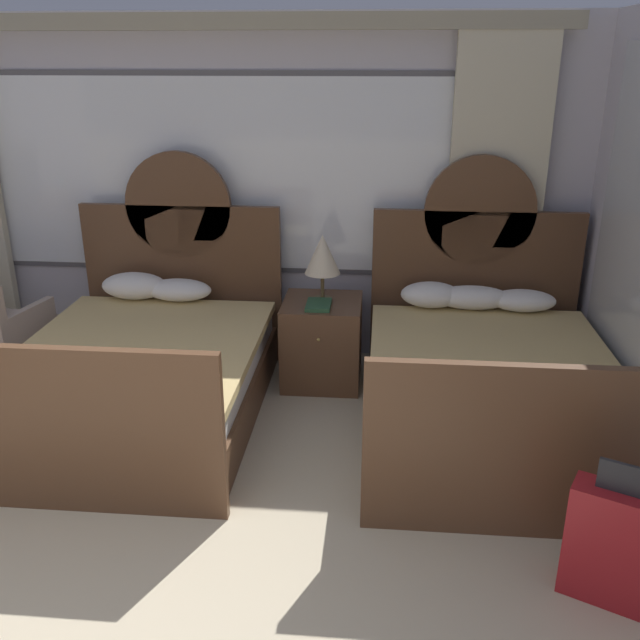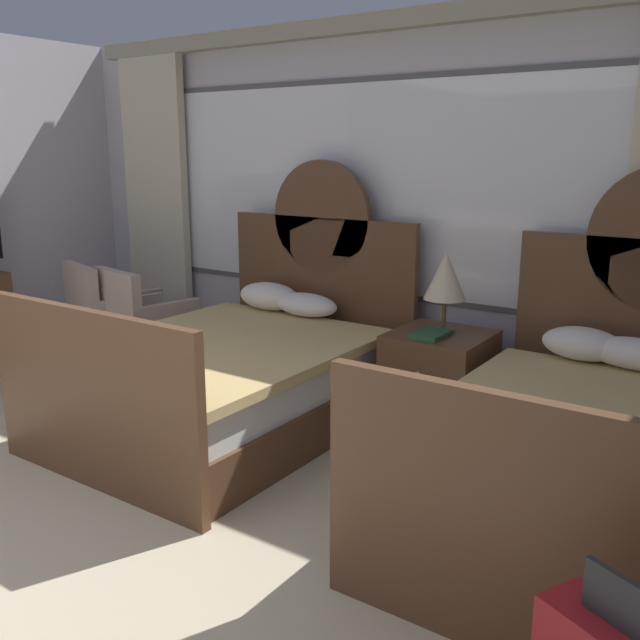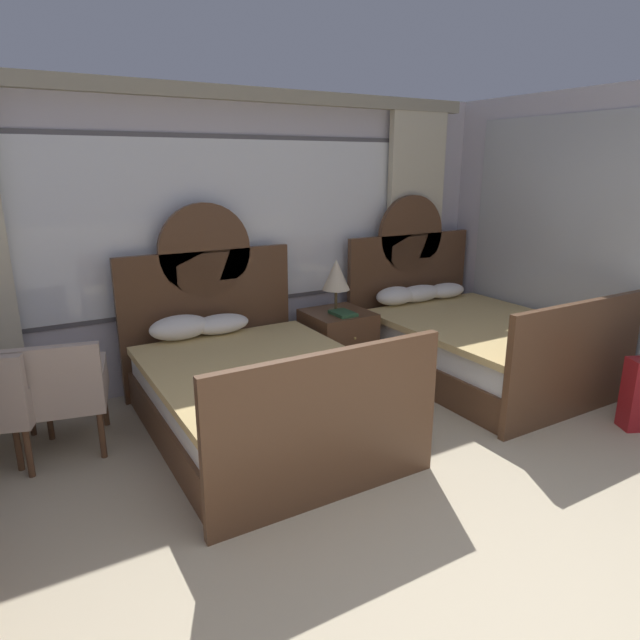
{
  "view_description": "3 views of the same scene",
  "coord_description": "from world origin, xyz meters",
  "px_view_note": "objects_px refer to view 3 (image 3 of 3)",
  "views": [
    {
      "loc": [
        1.3,
        -1.72,
        2.41
      ],
      "look_at": [
        0.93,
        2.34,
        0.83
      ],
      "focal_mm": 38.91,
      "sensor_mm": 36.0,
      "label": 1
    },
    {
      "loc": [
        2.65,
        -0.73,
        1.78
      ],
      "look_at": [
        0.43,
        2.48,
        0.82
      ],
      "focal_mm": 38.95,
      "sensor_mm": 36.0,
      "label": 2
    },
    {
      "loc": [
        -1.85,
        -1.13,
        2.04
      ],
      "look_at": [
        0.37,
        2.66,
        0.77
      ],
      "focal_mm": 30.74,
      "sensor_mm": 36.0,
      "label": 3
    }
  ],
  "objects_px": {
    "bed_near_mirror": "(472,341)",
    "nightstand_between_beds": "(337,344)",
    "book_on_nightstand": "(343,313)",
    "armchair_by_window_left": "(58,389)",
    "bed_near_window": "(254,388)",
    "table_lamp_on_nightstand": "(336,275)"
  },
  "relations": [
    {
      "from": "bed_near_window",
      "to": "armchair_by_window_left",
      "type": "distance_m",
      "value": 1.4
    },
    {
      "from": "book_on_nightstand",
      "to": "nightstand_between_beds",
      "type": "bearing_deg",
      "value": 82.25
    },
    {
      "from": "nightstand_between_beds",
      "to": "book_on_nightstand",
      "type": "distance_m",
      "value": 0.36
    },
    {
      "from": "book_on_nightstand",
      "to": "table_lamp_on_nightstand",
      "type": "bearing_deg",
      "value": 84.17
    },
    {
      "from": "armchair_by_window_left",
      "to": "bed_near_window",
      "type": "bearing_deg",
      "value": -16.49
    },
    {
      "from": "book_on_nightstand",
      "to": "armchair_by_window_left",
      "type": "relative_size",
      "value": 0.3
    },
    {
      "from": "bed_near_mirror",
      "to": "table_lamp_on_nightstand",
      "type": "xyz_separation_m",
      "value": [
        -1.17,
        0.68,
        0.66
      ]
    },
    {
      "from": "bed_near_window",
      "to": "book_on_nightstand",
      "type": "bearing_deg",
      "value": 24.7
    },
    {
      "from": "nightstand_between_beds",
      "to": "armchair_by_window_left",
      "type": "height_order",
      "value": "armchair_by_window_left"
    },
    {
      "from": "bed_near_window",
      "to": "table_lamp_on_nightstand",
      "type": "distance_m",
      "value": 1.51
    },
    {
      "from": "book_on_nightstand",
      "to": "armchair_by_window_left",
      "type": "bearing_deg",
      "value": -176.91
    },
    {
      "from": "nightstand_between_beds",
      "to": "armchair_by_window_left",
      "type": "distance_m",
      "value": 2.53
    },
    {
      "from": "bed_near_window",
      "to": "nightstand_between_beds",
      "type": "xyz_separation_m",
      "value": [
        1.17,
        0.65,
        -0.02
      ]
    },
    {
      "from": "bed_near_mirror",
      "to": "nightstand_between_beds",
      "type": "height_order",
      "value": "bed_near_mirror"
    },
    {
      "from": "nightstand_between_beds",
      "to": "table_lamp_on_nightstand",
      "type": "xyz_separation_m",
      "value": [
        -0.0,
        0.03,
        0.68
      ]
    },
    {
      "from": "nightstand_between_beds",
      "to": "book_on_nightstand",
      "type": "relative_size",
      "value": 2.52
    },
    {
      "from": "bed_near_window",
      "to": "nightstand_between_beds",
      "type": "bearing_deg",
      "value": 29.01
    },
    {
      "from": "bed_near_window",
      "to": "table_lamp_on_nightstand",
      "type": "xyz_separation_m",
      "value": [
        1.17,
        0.68,
        0.66
      ]
    },
    {
      "from": "bed_near_window",
      "to": "table_lamp_on_nightstand",
      "type": "bearing_deg",
      "value": 30.27
    },
    {
      "from": "nightstand_between_beds",
      "to": "bed_near_mirror",
      "type": "bearing_deg",
      "value": -28.9
    },
    {
      "from": "book_on_nightstand",
      "to": "armchair_by_window_left",
      "type": "xyz_separation_m",
      "value": [
        -2.49,
        -0.13,
        -0.18
      ]
    },
    {
      "from": "bed_near_window",
      "to": "book_on_nightstand",
      "type": "height_order",
      "value": "bed_near_window"
    }
  ]
}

